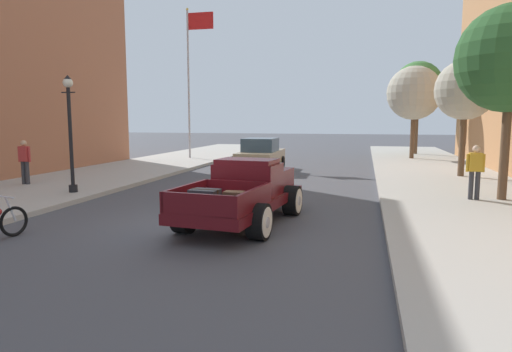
{
  "coord_description": "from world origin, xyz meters",
  "views": [
    {
      "loc": [
        4.0,
        -10.23,
        2.57
      ],
      "look_at": [
        1.08,
        1.88,
        1.0
      ],
      "focal_mm": 31.66,
      "sensor_mm": 36.0,
      "label": 1
    }
  ],
  "objects": [
    {
      "name": "street_tree_second",
      "position": [
        8.04,
        10.51,
        3.77
      ],
      "size": [
        2.5,
        2.5,
        4.9
      ],
      "color": "brown",
      "rests_on": "sidewalk_right"
    },
    {
      "name": "flagpole",
      "position": [
        -6.54,
        16.5,
        5.77
      ],
      "size": [
        1.74,
        0.16,
        9.16
      ],
      "color": "#B2B2B7",
      "rests_on": "sidewalk_left"
    },
    {
      "name": "street_tree_nearest",
      "position": [
        8.09,
        4.66,
        4.32
      ],
      "size": [
        3.15,
        3.15,
        5.76
      ],
      "color": "brown",
      "rests_on": "sidewalk_right"
    },
    {
      "name": "pedestrian_sidewalk_left",
      "position": [
        -8.33,
        4.02,
        1.09
      ],
      "size": [
        0.53,
        0.22,
        1.65
      ],
      "color": "#333338",
      "rests_on": "sidewalk_left"
    },
    {
      "name": "ground_plane",
      "position": [
        0.0,
        0.0,
        0.0
      ],
      "size": [
        140.0,
        140.0,
        0.0
      ],
      "primitive_type": "plane",
      "color": "#47474C"
    },
    {
      "name": "pedestrian_sidewalk_right",
      "position": [
        7.26,
        4.45,
        1.09
      ],
      "size": [
        0.53,
        0.22,
        1.65
      ],
      "color": "#333338",
      "rests_on": "sidewalk_right"
    },
    {
      "name": "street_lamp_near",
      "position": [
        -5.45,
        2.82,
        2.39
      ],
      "size": [
        0.5,
        0.32,
        3.85
      ],
      "color": "black",
      "rests_on": "sidewalk_left"
    },
    {
      "name": "street_tree_farthest",
      "position": [
        7.47,
        23.3,
        4.88
      ],
      "size": [
        3.29,
        3.29,
        6.4
      ],
      "color": "brown",
      "rests_on": "sidewalk_right"
    },
    {
      "name": "street_tree_third",
      "position": [
        6.85,
        19.35,
        4.16
      ],
      "size": [
        3.29,
        3.29,
        5.67
      ],
      "color": "brown",
      "rests_on": "sidewalk_right"
    },
    {
      "name": "car_background_tan",
      "position": [
        -0.98,
        11.46,
        0.77
      ],
      "size": [
        1.92,
        4.32,
        1.65
      ],
      "color": "tan",
      "rests_on": "ground"
    },
    {
      "name": "hotrod_truck_maroon",
      "position": [
        1.13,
        0.62,
        0.75
      ],
      "size": [
        2.53,
        5.06,
        1.58
      ],
      "color": "#510F14",
      "rests_on": "ground"
    }
  ]
}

